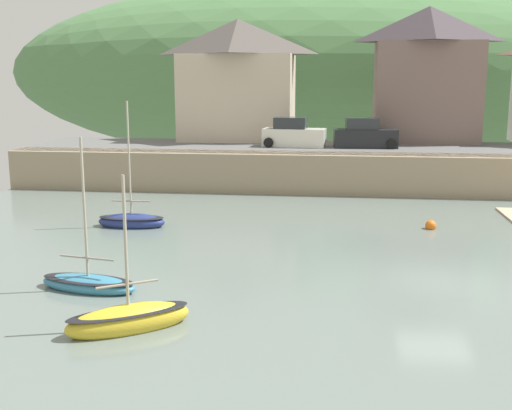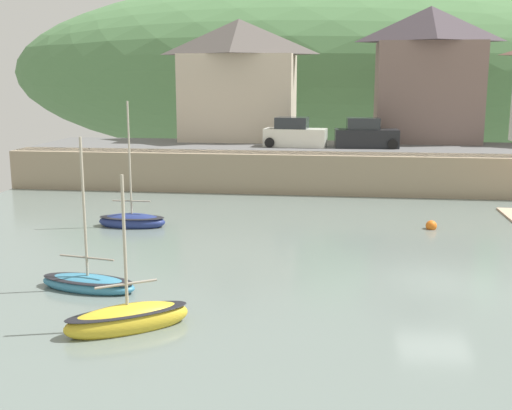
# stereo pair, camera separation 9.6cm
# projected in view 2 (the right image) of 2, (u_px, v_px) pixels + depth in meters

# --- Properties ---
(quay_seawall) EXTENTS (48.00, 9.40, 2.40)m
(quay_seawall) POSITION_uv_depth(u_px,v_px,m) (395.00, 171.00, 38.87)
(quay_seawall) COLOR gray
(quay_seawall) RESTS_ON ground
(hillside_backdrop) EXTENTS (80.00, 44.00, 21.35)m
(hillside_backdrop) POSITION_uv_depth(u_px,v_px,m) (350.00, 72.00, 74.60)
(hillside_backdrop) COLOR #53824D
(hillside_backdrop) RESTS_ON ground
(waterfront_building_left) EXTENTS (8.37, 6.08, 8.67)m
(waterfront_building_left) POSITION_uv_depth(u_px,v_px,m) (239.00, 79.00, 46.61)
(waterfront_building_left) COLOR beige
(waterfront_building_left) RESTS_ON ground
(waterfront_building_centre) EXTENTS (7.43, 5.11, 9.38)m
(waterfront_building_centre) POSITION_uv_depth(u_px,v_px,m) (428.00, 74.00, 44.87)
(waterfront_building_centre) COLOR #746059
(waterfront_building_centre) RESTS_ON ground
(sailboat_white_hull) EXTENTS (3.56, 2.83, 4.62)m
(sailboat_white_hull) POSITION_uv_depth(u_px,v_px,m) (128.00, 319.00, 17.87)
(sailboat_white_hull) COLOR gold
(sailboat_white_hull) RESTS_ON ground
(sailboat_nearest_shore) EXTENTS (3.61, 1.83, 5.24)m
(sailboat_nearest_shore) POSITION_uv_depth(u_px,v_px,m) (88.00, 283.00, 21.26)
(sailboat_nearest_shore) COLOR teal
(sailboat_nearest_shore) RESTS_ON ground
(sailboat_far_left) EXTENTS (3.22, 1.37, 6.07)m
(sailboat_far_left) POSITION_uv_depth(u_px,v_px,m) (132.00, 220.00, 30.22)
(sailboat_far_left) COLOR navy
(sailboat_far_left) RESTS_ON ground
(parked_car_near_slipway) EXTENTS (4.24, 2.08, 1.95)m
(parked_car_near_slipway) POSITION_uv_depth(u_px,v_px,m) (295.00, 134.00, 42.41)
(parked_car_near_slipway) COLOR silver
(parked_car_near_slipway) RESTS_ON ground
(parked_car_by_wall) EXTENTS (4.19, 1.93, 1.95)m
(parked_car_by_wall) POSITION_uv_depth(u_px,v_px,m) (366.00, 135.00, 41.83)
(parked_car_by_wall) COLOR black
(parked_car_by_wall) RESTS_ON ground
(mooring_buoy) EXTENTS (0.51, 0.51, 0.51)m
(mooring_buoy) POSITION_uv_depth(u_px,v_px,m) (431.00, 226.00, 29.71)
(mooring_buoy) COLOR orange
(mooring_buoy) RESTS_ON ground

